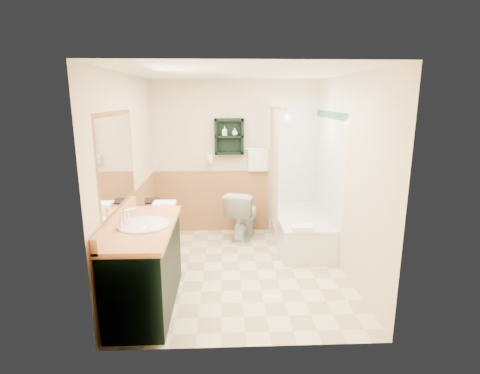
# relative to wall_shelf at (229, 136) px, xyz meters

# --- Properties ---
(floor) EXTENTS (3.00, 3.00, 0.00)m
(floor) POSITION_rel_wall_shelf_xyz_m (0.10, -1.41, -1.55)
(floor) COLOR beige
(floor) RESTS_ON ground
(back_wall) EXTENTS (2.60, 0.04, 2.40)m
(back_wall) POSITION_rel_wall_shelf_xyz_m (0.10, 0.11, -0.35)
(back_wall) COLOR #FBF0C5
(back_wall) RESTS_ON ground
(left_wall) EXTENTS (0.04, 3.00, 2.40)m
(left_wall) POSITION_rel_wall_shelf_xyz_m (-1.22, -1.41, -0.35)
(left_wall) COLOR #FBF0C5
(left_wall) RESTS_ON ground
(right_wall) EXTENTS (0.04, 3.00, 2.40)m
(right_wall) POSITION_rel_wall_shelf_xyz_m (1.42, -1.41, -0.35)
(right_wall) COLOR #FBF0C5
(right_wall) RESTS_ON ground
(ceiling) EXTENTS (2.60, 3.00, 0.04)m
(ceiling) POSITION_rel_wall_shelf_xyz_m (0.10, -1.41, 0.87)
(ceiling) COLOR white
(ceiling) RESTS_ON back_wall
(wainscot_left) EXTENTS (2.98, 2.98, 1.00)m
(wainscot_left) POSITION_rel_wall_shelf_xyz_m (-1.19, -1.41, -1.05)
(wainscot_left) COLOR #C0804E
(wainscot_left) RESTS_ON left_wall
(wainscot_back) EXTENTS (2.58, 2.58, 1.00)m
(wainscot_back) POSITION_rel_wall_shelf_xyz_m (0.10, 0.08, -1.05)
(wainscot_back) COLOR #C0804E
(wainscot_back) RESTS_ON back_wall
(mirror_frame) EXTENTS (1.30, 1.30, 1.00)m
(mirror_frame) POSITION_rel_wall_shelf_xyz_m (-1.17, -1.96, -0.05)
(mirror_frame) COLOR brown
(mirror_frame) RESTS_ON left_wall
(mirror_glass) EXTENTS (1.20, 1.20, 0.90)m
(mirror_glass) POSITION_rel_wall_shelf_xyz_m (-1.17, -1.96, -0.05)
(mirror_glass) COLOR white
(mirror_glass) RESTS_ON left_wall
(tile_right) EXTENTS (1.50, 1.50, 2.10)m
(tile_right) POSITION_rel_wall_shelf_xyz_m (1.38, -0.66, -0.50)
(tile_right) COLOR white
(tile_right) RESTS_ON right_wall
(tile_back) EXTENTS (0.95, 0.95, 2.10)m
(tile_back) POSITION_rel_wall_shelf_xyz_m (1.13, 0.07, -0.50)
(tile_back) COLOR white
(tile_back) RESTS_ON back_wall
(tile_accent) EXTENTS (1.50, 1.50, 0.10)m
(tile_accent) POSITION_rel_wall_shelf_xyz_m (1.37, -0.66, 0.35)
(tile_accent) COLOR #13452A
(tile_accent) RESTS_ON right_wall
(wall_shelf) EXTENTS (0.45, 0.15, 0.55)m
(wall_shelf) POSITION_rel_wall_shelf_xyz_m (0.00, 0.00, 0.00)
(wall_shelf) COLOR black
(wall_shelf) RESTS_ON back_wall
(hair_dryer) EXTENTS (0.10, 0.24, 0.18)m
(hair_dryer) POSITION_rel_wall_shelf_xyz_m (-0.30, 0.02, -0.35)
(hair_dryer) COLOR silver
(hair_dryer) RESTS_ON back_wall
(towel_bar) EXTENTS (0.40, 0.06, 0.40)m
(towel_bar) POSITION_rel_wall_shelf_xyz_m (0.45, 0.04, -0.20)
(towel_bar) COLOR white
(towel_bar) RESTS_ON back_wall
(curtain_rod) EXTENTS (0.03, 1.60, 0.03)m
(curtain_rod) POSITION_rel_wall_shelf_xyz_m (0.63, -0.66, 0.45)
(curtain_rod) COLOR silver
(curtain_rod) RESTS_ON back_wall
(shower_curtain) EXTENTS (1.05, 1.05, 1.70)m
(shower_curtain) POSITION_rel_wall_shelf_xyz_m (0.63, -0.48, -0.40)
(shower_curtain) COLOR beige
(shower_curtain) RESTS_ON curtain_rod
(vanity) EXTENTS (0.59, 1.39, 0.88)m
(vanity) POSITION_rel_wall_shelf_xyz_m (-0.89, -2.17, -1.11)
(vanity) COLOR black
(vanity) RESTS_ON ground
(bathtub) EXTENTS (0.70, 1.50, 0.47)m
(bathtub) POSITION_rel_wall_shelf_xyz_m (1.03, -0.59, -1.32)
(bathtub) COLOR silver
(bathtub) RESTS_ON ground
(toilet) EXTENTS (0.64, 0.86, 0.75)m
(toilet) POSITION_rel_wall_shelf_xyz_m (0.20, -0.26, -1.18)
(toilet) COLOR silver
(toilet) RESTS_ON ground
(counter_towel) EXTENTS (0.26, 0.20, 0.04)m
(counter_towel) POSITION_rel_wall_shelf_xyz_m (-0.79, -1.46, -0.65)
(counter_towel) COLOR white
(counter_towel) RESTS_ON vanity
(vanity_book) EXTENTS (0.19, 0.06, 0.25)m
(vanity_book) POSITION_rel_wall_shelf_xyz_m (-1.06, -1.30, -0.54)
(vanity_book) COLOR black
(vanity_book) RESTS_ON vanity
(tub_towel) EXTENTS (0.26, 0.22, 0.07)m
(tub_towel) POSITION_rel_wall_shelf_xyz_m (0.90, -1.26, -1.05)
(tub_towel) COLOR white
(tub_towel) RESTS_ON bathtub
(soap_bottle_a) EXTENTS (0.10, 0.15, 0.06)m
(soap_bottle_a) POSITION_rel_wall_shelf_xyz_m (-0.07, -0.01, 0.05)
(soap_bottle_a) COLOR silver
(soap_bottle_a) RESTS_ON wall_shelf
(soap_bottle_b) EXTENTS (0.10, 0.12, 0.09)m
(soap_bottle_b) POSITION_rel_wall_shelf_xyz_m (0.09, -0.01, 0.06)
(soap_bottle_b) COLOR silver
(soap_bottle_b) RESTS_ON wall_shelf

